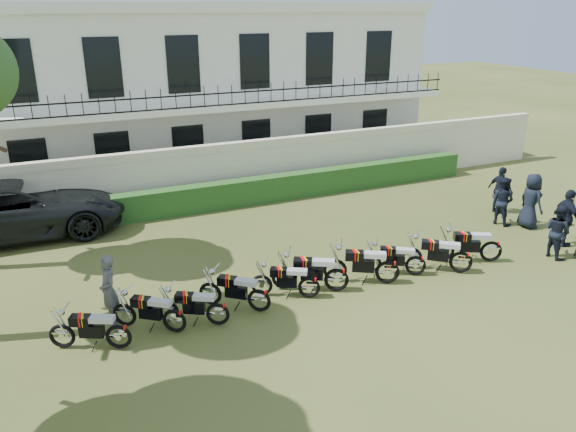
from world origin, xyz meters
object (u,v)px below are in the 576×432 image
(suv, at_px, (17,209))
(officer_3, at_px, (531,201))
(motorcycle_1, at_px, (174,315))
(officer_1, at_px, (558,231))
(officer_5, at_px, (500,190))
(inspector, at_px, (109,290))
(motorcycle_6, at_px, (388,267))
(motorcycle_7, at_px, (416,261))
(motorcycle_9, at_px, (492,246))
(officer_2, at_px, (566,218))
(motorcycle_0, at_px, (118,331))
(motorcycle_8, at_px, (461,257))
(motorcycle_3, at_px, (259,295))
(motorcycle_2, at_px, (218,309))
(motorcycle_5, at_px, (337,274))
(motorcycle_4, at_px, (309,282))
(officer_4, at_px, (502,201))

(suv, height_order, officer_3, officer_3)
(motorcycle_1, bearing_deg, officer_1, -55.82)
(officer_5, bearing_deg, inspector, 88.56)
(motorcycle_6, distance_m, officer_1, 5.76)
(motorcycle_7, height_order, motorcycle_9, motorcycle_9)
(officer_2, xyz_separation_m, officer_3, (0.23, 1.66, 0.02))
(motorcycle_1, relative_size, motorcycle_6, 0.82)
(motorcycle_0, distance_m, motorcycle_8, 9.55)
(inspector, bearing_deg, motorcycle_1, 39.98)
(motorcycle_3, bearing_deg, motorcycle_0, 134.00)
(motorcycle_2, bearing_deg, suv, 58.03)
(motorcycle_0, distance_m, motorcycle_1, 1.31)
(motorcycle_1, bearing_deg, motorcycle_0, 133.70)
(motorcycle_3, height_order, officer_1, officer_1)
(motorcycle_3, bearing_deg, officer_2, -50.32)
(motorcycle_6, relative_size, motorcycle_8, 1.12)
(motorcycle_2, bearing_deg, officer_3, -51.28)
(motorcycle_5, xyz_separation_m, inspector, (-5.74, 0.92, 0.35))
(motorcycle_2, xyz_separation_m, motorcycle_9, (8.56, 0.03, 0.06))
(inspector, distance_m, officer_2, 13.95)
(motorcycle_4, height_order, suv, suv)
(motorcycle_6, distance_m, officer_2, 6.68)
(motorcycle_3, bearing_deg, motorcycle_9, -50.71)
(motorcycle_3, bearing_deg, motorcycle_7, -48.98)
(motorcycle_0, height_order, motorcycle_5, motorcycle_5)
(suv, bearing_deg, motorcycle_8, -125.28)
(motorcycle_7, bearing_deg, motorcycle_2, 124.65)
(motorcycle_1, distance_m, officer_5, 13.35)
(motorcycle_8, relative_size, inspector, 0.96)
(motorcycle_0, bearing_deg, motorcycle_4, -60.03)
(motorcycle_9, relative_size, officer_5, 1.07)
(motorcycle_5, relative_size, inspector, 1.07)
(motorcycle_8, bearing_deg, officer_1, -56.41)
(motorcycle_9, distance_m, officer_1, 2.17)
(motorcycle_8, bearing_deg, officer_5, -15.81)
(motorcycle_9, bearing_deg, motorcycle_8, 126.57)
(motorcycle_3, bearing_deg, officer_4, -37.34)
(officer_3, distance_m, officer_4, 0.92)
(motorcycle_5, distance_m, officer_4, 8.03)
(motorcycle_7, distance_m, motorcycle_8, 1.34)
(motorcycle_0, height_order, motorcycle_3, motorcycle_3)
(inspector, xyz_separation_m, officer_5, (14.26, 2.01, 0.00))
(inspector, bearing_deg, motorcycle_8, 72.78)
(motorcycle_2, relative_size, inspector, 0.92)
(motorcycle_0, bearing_deg, motorcycle_9, -63.57)
(motorcycle_2, relative_size, motorcycle_8, 0.97)
(motorcycle_6, relative_size, motorcycle_7, 1.17)
(motorcycle_0, xyz_separation_m, motorcycle_1, (1.30, 0.15, -0.00))
(motorcycle_3, bearing_deg, motorcycle_4, -44.88)
(motorcycle_3, bearing_deg, motorcycle_5, -46.19)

